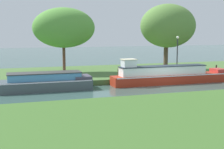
% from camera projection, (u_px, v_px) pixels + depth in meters
% --- Properties ---
extents(ground_plane, '(120.00, 120.00, 0.00)m').
position_uv_depth(ground_plane, '(165.00, 87.00, 22.82)').
color(ground_plane, '#395953').
extents(riverbank_far, '(72.00, 10.00, 0.40)m').
position_uv_depth(riverbank_far, '(131.00, 72.00, 29.40)').
color(riverbank_far, '#486B35').
rests_on(riverbank_far, ground_plane).
extents(red_barge, '(9.49, 1.43, 2.00)m').
position_uv_depth(red_barge, '(168.00, 75.00, 24.11)').
color(red_barge, '#AD2C19').
rests_on(red_barge, ground_plane).
extents(slate_narrowboat, '(6.24, 1.87, 1.25)m').
position_uv_depth(slate_narrowboat, '(46.00, 82.00, 21.32)').
color(slate_narrowboat, '#475155').
rests_on(slate_narrowboat, ground_plane).
extents(willow_tree_left, '(5.45, 3.30, 5.68)m').
position_uv_depth(willow_tree_left, '(64.00, 28.00, 27.07)').
color(willow_tree_left, brown).
rests_on(willow_tree_left, riverbank_far).
extents(willow_tree_centre, '(5.41, 3.82, 6.15)m').
position_uv_depth(willow_tree_centre, '(168.00, 26.00, 28.94)').
color(willow_tree_centre, '#4F3C30').
rests_on(willow_tree_centre, riverbank_far).
extents(lamp_post, '(0.24, 0.24, 3.22)m').
position_uv_depth(lamp_post, '(177.00, 50.00, 26.87)').
color(lamp_post, '#333338').
rests_on(lamp_post, riverbank_far).
extents(mooring_post_near, '(0.16, 0.16, 0.74)m').
position_uv_depth(mooring_post_near, '(119.00, 73.00, 24.29)').
color(mooring_post_near, '#473E2D').
rests_on(mooring_post_near, riverbank_far).
extents(mooring_post_far, '(0.13, 0.13, 0.74)m').
position_uv_depth(mooring_post_far, '(216.00, 69.00, 27.00)').
color(mooring_post_far, '#492F29').
rests_on(mooring_post_far, riverbank_far).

